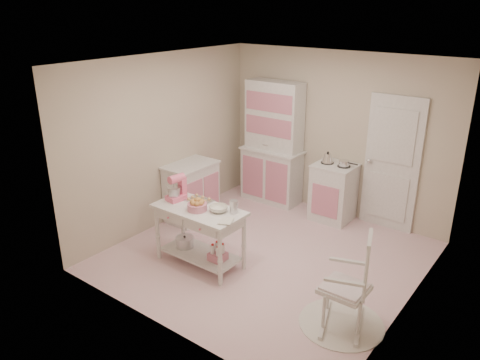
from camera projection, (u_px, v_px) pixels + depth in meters
name	position (u px, v px, depth m)	size (l,w,h in m)	color
room_shell	(269.00, 140.00, 5.84)	(3.84, 3.84, 2.62)	#CF8193
door	(392.00, 164.00, 6.92)	(0.82, 0.05, 2.04)	white
hutch	(272.00, 143.00, 7.87)	(1.06, 0.50, 2.08)	white
stove	(333.00, 192.00, 7.36)	(0.62, 0.57, 0.92)	white
base_cabinet	(191.00, 191.00, 7.39)	(0.54, 0.84, 0.92)	white
lace_rug	(341.00, 323.00, 5.07)	(0.92, 0.92, 0.01)	white
rocking_chair	(345.00, 280.00, 4.87)	(0.48, 0.72, 1.10)	white
work_table	(200.00, 236.00, 6.11)	(1.20, 0.60, 0.80)	white
stand_mixer	(176.00, 188.00, 6.15)	(0.20, 0.28, 0.34)	#F4678A
cookie_tray	(199.00, 201.00, 6.18)	(0.34, 0.24, 0.02)	silver
bread_basket	(197.00, 207.00, 5.90)	(0.25, 0.25, 0.09)	#C9738B
mixing_bowl	(218.00, 209.00, 5.86)	(0.24, 0.24, 0.07)	silver
metal_pitcher	(234.00, 207.00, 5.80)	(0.10, 0.10, 0.17)	silver
recipe_book	(220.00, 220.00, 5.62)	(0.15, 0.20, 0.02)	silver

